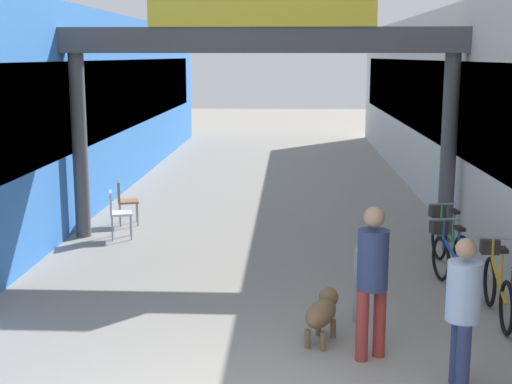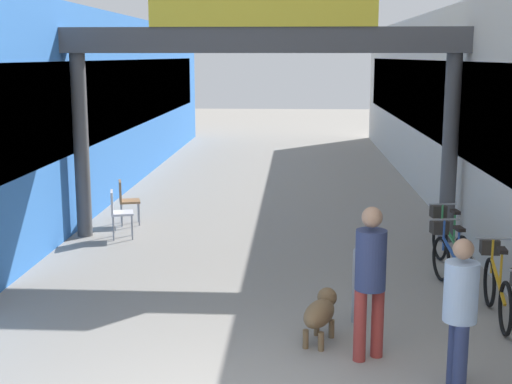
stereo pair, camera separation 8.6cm
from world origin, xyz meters
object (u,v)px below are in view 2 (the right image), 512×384
object	(u,v)px
pedestrian_with_dog	(370,273)
bicycle_green_farthest	(448,240)
bicycle_blue_third	(451,260)
bollard_post_metal	(356,284)
bicycle_orange_second	(496,284)
cafe_chair_aluminium_nearer	(118,210)
cafe_chair_wood_farther	(126,198)
dog_on_leash	(321,312)
pedestrian_companion	(460,305)

from	to	relation	value
pedestrian_with_dog	bicycle_green_farthest	bearing A→B (deg)	65.89
bicycle_blue_third	bollard_post_metal	distance (m)	2.04
bicycle_orange_second	bicycle_green_farthest	distance (m)	2.22
bollard_post_metal	cafe_chair_aluminium_nearer	distance (m)	5.71
bicycle_blue_third	cafe_chair_aluminium_nearer	world-z (taller)	bicycle_blue_third
bicycle_blue_third	bicycle_green_farthest	bearing A→B (deg)	80.37
pedestrian_with_dog	bicycle_orange_second	size ratio (longest dim) A/B	1.03
pedestrian_with_dog	cafe_chair_aluminium_nearer	xyz separation A→B (m)	(-4.10, 5.13, -0.46)
bicycle_orange_second	cafe_chair_wood_farther	distance (m)	7.68
dog_on_leash	bicycle_blue_third	size ratio (longest dim) A/B	0.50
bollard_post_metal	pedestrian_companion	bearing A→B (deg)	-64.39
pedestrian_with_dog	cafe_chair_aluminium_nearer	distance (m)	6.58
pedestrian_with_dog	pedestrian_companion	distance (m)	1.09
cafe_chair_wood_farther	pedestrian_with_dog	bearing A→B (deg)	-55.90
dog_on_leash	pedestrian_companion	bearing A→B (deg)	-41.45
dog_on_leash	bollard_post_metal	world-z (taller)	bollard_post_metal
bicycle_orange_second	bicycle_blue_third	xyz separation A→B (m)	(-0.33, 1.10, 0.00)
bicycle_orange_second	bollard_post_metal	distance (m)	1.84
pedestrian_companion	dog_on_leash	distance (m)	1.85
dog_on_leash	bicycle_blue_third	xyz separation A→B (m)	(1.94, 2.03, 0.07)
dog_on_leash	cafe_chair_aluminium_nearer	size ratio (longest dim) A/B	0.93
dog_on_leash	bicycle_blue_third	bearing A→B (deg)	46.29
bicycle_green_farthest	cafe_chair_wood_farther	distance (m)	6.39
bicycle_green_farthest	pedestrian_with_dog	bearing A→B (deg)	-114.11
pedestrian_with_dog	cafe_chair_wood_farther	size ratio (longest dim) A/B	1.95
bicycle_blue_third	bicycle_green_farthest	world-z (taller)	same
pedestrian_companion	dog_on_leash	bearing A→B (deg)	138.55
bicycle_blue_third	cafe_chair_aluminium_nearer	bearing A→B (deg)	154.52
dog_on_leash	cafe_chair_aluminium_nearer	xyz separation A→B (m)	(-3.58, 4.67, 0.17)
bicycle_blue_third	cafe_chair_aluminium_nearer	size ratio (longest dim) A/B	1.88
pedestrian_companion	bollard_post_metal	size ratio (longest dim) A/B	1.61
dog_on_leash	cafe_chair_aluminium_nearer	world-z (taller)	cafe_chair_aluminium_nearer
bicycle_green_farthest	cafe_chair_wood_farther	bearing A→B (deg)	155.91
dog_on_leash	bicycle_green_farthest	xyz separation A→B (m)	(2.13, 3.15, 0.07)
pedestrian_companion	bicycle_orange_second	xyz separation A→B (m)	(0.95, 2.11, -0.46)
bicycle_green_farthest	bollard_post_metal	size ratio (longest dim) A/B	1.71
pedestrian_companion	cafe_chair_wood_farther	bearing A→B (deg)	125.97
pedestrian_with_dog	bicycle_blue_third	bearing A→B (deg)	60.25
pedestrian_with_dog	dog_on_leash	bearing A→B (deg)	137.79
bicycle_orange_second	bollard_post_metal	size ratio (longest dim) A/B	1.72
dog_on_leash	bollard_post_metal	bearing A→B (deg)	54.17
pedestrian_companion	bollard_post_metal	bearing A→B (deg)	115.61
pedestrian_companion	bicycle_blue_third	size ratio (longest dim) A/B	0.94
bicycle_orange_second	bicycle_green_farthest	world-z (taller)	same
pedestrian_with_dog	bicycle_blue_third	size ratio (longest dim) A/B	1.03
bicycle_blue_third	cafe_chair_wood_farther	size ratio (longest dim) A/B	1.88
bicycle_green_farthest	bollard_post_metal	distance (m)	3.01
pedestrian_companion	cafe_chair_wood_farther	size ratio (longest dim) A/B	1.77
cafe_chair_aluminium_nearer	cafe_chair_wood_farther	xyz separation A→B (m)	(-0.11, 1.09, 0.00)
pedestrian_with_dog	pedestrian_companion	xyz separation A→B (m)	(0.82, -0.71, -0.10)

